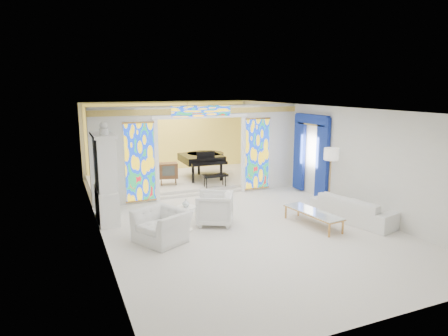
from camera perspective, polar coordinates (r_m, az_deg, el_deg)
name	(u,v)px	position (r m, az deg, el deg)	size (l,w,h in m)	color
floor	(225,212)	(11.66, 0.08, -6.35)	(12.00, 12.00, 0.00)	silver
ceiling	(225,108)	(11.11, 0.09, 8.55)	(7.00, 12.00, 0.02)	white
wall_back	(169,138)	(16.91, -7.92, 4.33)	(7.00, 0.02, 3.00)	silver
wall_front	(384,230)	(6.39, 21.86, -8.23)	(7.00, 0.02, 3.00)	silver
wall_left	(96,172)	(10.45, -17.86, -0.49)	(0.02, 12.00, 3.00)	silver
wall_right	(326,154)	(13.04, 14.39, 1.99)	(0.02, 12.00, 3.00)	silver
partition_wall	(201,147)	(13.10, -3.33, 3.05)	(7.00, 0.22, 3.00)	silver
stained_glass_left	(140,162)	(12.53, -11.93, 0.79)	(0.90, 0.04, 2.40)	gold
stained_glass_right	(257,154)	(13.86, 4.76, 2.02)	(0.90, 0.04, 2.40)	gold
stained_glass_transom	(201,111)	(12.88, -3.24, 8.13)	(2.00, 0.04, 0.34)	gold
alcove_platform	(183,180)	(15.36, -5.91, -1.68)	(6.80, 3.80, 0.18)	silver
gold_curtain_back	(169,138)	(16.80, -7.81, 4.29)	(6.70, 0.10, 2.90)	#FBDC57
chandelier	(187,115)	(14.96, -5.26, 7.52)	(0.48, 0.48, 0.30)	#B88340
blue_drapes	(311,148)	(13.53, 12.29, 2.75)	(0.14, 1.85, 2.65)	navy
china_cabinet	(105,179)	(11.13, -16.60, -1.46)	(0.56, 1.46, 2.72)	white
armchair_left	(162,226)	(9.56, -8.88, -8.19)	(1.15, 1.00, 0.75)	white
armchair_right	(215,208)	(10.58, -1.36, -5.80)	(0.91, 0.94, 0.85)	white
sofa	(354,209)	(11.41, 18.13, -5.54)	(2.33, 0.91, 0.68)	white
side_table	(186,215)	(10.17, -5.42, -6.68)	(0.53, 0.53, 0.62)	white
vase	(186,203)	(10.08, -5.45, -4.99)	(0.18, 0.18, 0.19)	silver
coffee_table	(313,212)	(10.71, 12.59, -6.22)	(0.76, 1.83, 0.40)	white
floor_lamp	(331,157)	(12.32, 15.07, 1.55)	(0.54, 0.54, 1.79)	#B88340
grand_piano	(204,158)	(15.22, -2.93, 1.42)	(1.76, 2.73, 1.09)	black
tv_console	(168,171)	(14.22, -7.97, -0.37)	(0.74, 0.58, 0.77)	#53321D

